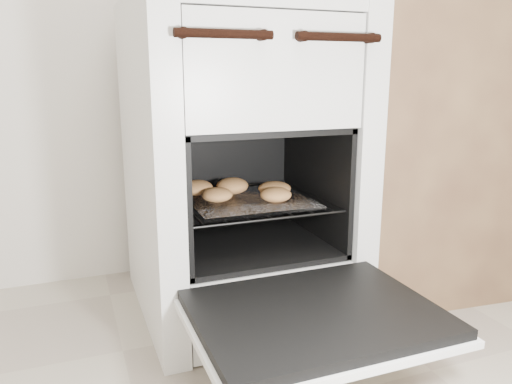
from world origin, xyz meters
TOP-DOWN VIEW (x-y plane):
  - stove at (0.03, 1.18)m, footprint 0.57×0.63m
  - oven_door at (0.03, 0.71)m, footprint 0.51×0.40m
  - oven_rack at (0.03, 1.12)m, footprint 0.41×0.40m
  - foil_sheet at (0.03, 1.10)m, footprint 0.32×0.28m
  - baked_rolls at (0.01, 1.14)m, footprint 0.32×0.27m
  - counter at (0.82, 1.22)m, footprint 1.01×0.72m

SIDE VIEW (x-z plane):
  - oven_door at x=0.03m, z-range 0.17..0.21m
  - oven_rack at x=0.03m, z-range 0.33..0.34m
  - foil_sheet at x=0.03m, z-range 0.34..0.35m
  - baked_rolls at x=0.01m, z-range 0.34..0.39m
  - stove at x=0.03m, z-range -0.01..0.86m
  - counter at x=0.82m, z-range 0.00..0.96m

